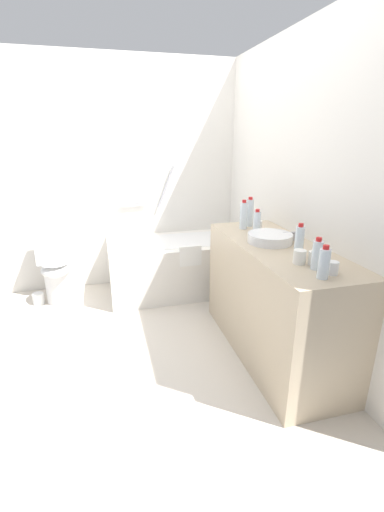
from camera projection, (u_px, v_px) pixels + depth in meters
name	position (u px, v px, depth m)	size (l,w,h in m)	color
ground_plane	(134.00, 342.00, 2.88)	(3.63, 3.63, 0.00)	beige
wall_back_tiled	(115.00, 177.00, 3.72)	(3.03, 0.10, 2.40)	silver
wall_right_mirror	(295.00, 191.00, 2.81)	(0.10, 3.01, 2.40)	silver
bathtub	(177.00, 264.00, 3.76)	(1.44, 0.76, 1.32)	white
toilet	(57.00, 267.00, 3.53)	(0.39, 0.50, 0.70)	white
vanity_counter	(274.00, 301.00, 2.62)	(0.56, 1.47, 0.88)	tan
sink_basin	(270.00, 238.00, 2.53)	(0.33, 0.33, 0.07)	white
sink_faucet	(293.00, 237.00, 2.58)	(0.11, 0.15, 0.07)	#B0B0B5
water_bottle_0	(257.00, 223.00, 2.73)	(0.06, 0.06, 0.20)	silver
water_bottle_1	(317.00, 255.00, 2.01)	(0.06, 0.06, 0.19)	silver
water_bottle_2	(299.00, 241.00, 2.22)	(0.06, 0.06, 0.22)	silver
water_bottle_3	(250.00, 212.00, 2.97)	(0.06, 0.06, 0.25)	silver
water_bottle_4	(244.00, 215.00, 2.88)	(0.06, 0.06, 0.24)	silver
water_bottle_5	(324.00, 263.00, 1.88)	(0.06, 0.06, 0.19)	silver
drinking_glass_0	(313.00, 258.00, 2.09)	(0.06, 0.06, 0.08)	white
drinking_glass_1	(333.00, 268.00, 1.95)	(0.07, 0.07, 0.08)	white
drinking_glass_2	(299.00, 257.00, 2.11)	(0.08, 0.08, 0.09)	white
drinking_glass_3	(258.00, 226.00, 2.83)	(0.07, 0.07, 0.08)	white
toilet_paper_roll	(38.00, 299.00, 3.51)	(0.11, 0.11, 0.12)	white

